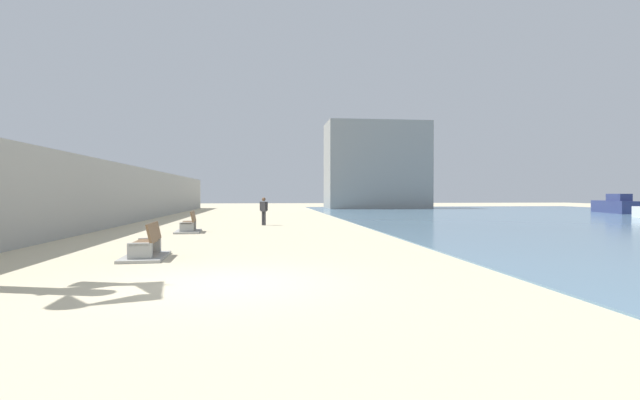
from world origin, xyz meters
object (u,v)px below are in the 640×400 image
object	(u,v)px
bench_far	(189,227)
boat_far_left	(614,205)
bench_near	(146,250)
person_walking	(264,209)

from	to	relation	value
bench_far	boat_far_left	xyz separation A→B (m)	(34.85, 17.00, 0.48)
bench_near	boat_far_left	size ratio (longest dim) A/B	0.34
bench_far	bench_near	bearing A→B (deg)	-88.48
bench_near	bench_far	xyz separation A→B (m)	(-0.23, 8.83, 0.00)
boat_far_left	bench_near	bearing A→B (deg)	-143.26
bench_far	boat_far_left	distance (m)	38.78
bench_far	boat_far_left	size ratio (longest dim) A/B	0.34
person_walking	boat_far_left	bearing A→B (deg)	21.82
bench_far	person_walking	size ratio (longest dim) A/B	1.38
bench_near	person_walking	world-z (taller)	person_walking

